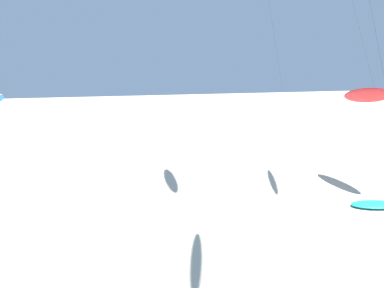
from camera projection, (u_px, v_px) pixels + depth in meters
name	position (u px, v px, depth m)	size (l,w,h in m)	color
flying_kite_0	(367.00, 95.00, 35.26)	(1.88, 9.10, 8.44)	red
grounded_kite_0	(375.00, 204.00, 28.72)	(3.87, 2.81, 0.27)	#19B2B7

